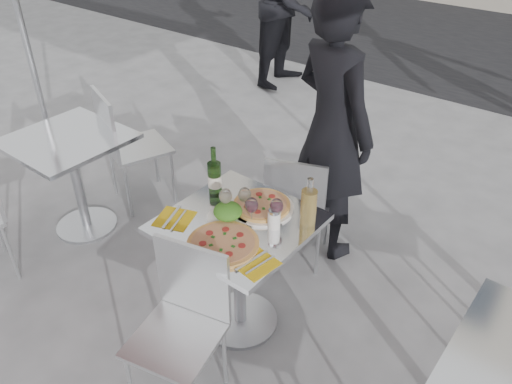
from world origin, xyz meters
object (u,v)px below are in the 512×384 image
Objects in this scene: napkin_right at (255,263)px; side_table_left at (73,165)px; carafe at (308,208)px; pizza_far at (262,206)px; sugar_shaker at (274,219)px; side_chair_lfar at (124,140)px; pedestrian_a at (290,2)px; wineglass_red_b at (277,207)px; pizza_near at (223,244)px; salad_plate at (228,213)px; woman_diner at (332,129)px; wineglass_white_b at (245,196)px; main_table at (239,252)px; chair_near at (184,315)px; wineglass_red_a at (252,206)px; wine_bottle at (215,177)px; wineglass_white_a at (226,197)px; napkin_left at (175,218)px; chair_far at (297,202)px.

side_table_left is at bearing -177.69° from napkin_right.
carafe is at bearing 5.51° from side_table_left.
pizza_far is 0.18m from sugar_shaker.
side_table_left is at bearing 107.39° from side_chair_lfar.
napkin_right is (1.75, -0.64, 0.20)m from side_chair_lfar.
side_chair_lfar is 0.49× the size of pedestrian_a.
side_table_left is 4.76× the size of wineglass_red_b.
side_chair_lfar reaches higher than pizza_near.
woman_diner is at bearing 88.23° from salad_plate.
wineglass_white_b is at bearing -153.41° from pedestrian_a.
wineglass_white_b reaches higher than sugar_shaker.
salad_plate is 2.06× the size of sugar_shaker.
pizza_near reaches higher than main_table.
chair_near reaches higher than side_table_left.
wineglass_white_b is 0.41m from napkin_right.
pizza_far is 0.30m from carafe.
chair_near is 5.43× the size of wineglass_red_a.
main_table is at bearing -99.34° from pizza_far.
pedestrian_a is 3.70m from wine_bottle.
napkin_right is at bearing -56.42° from pizza_far.
pedestrian_a is 4.23m from napkin_right.
woman_diner is 0.81m from pizza_far.
pedestrian_a is (-0.52, 3.35, 0.41)m from side_table_left.
pizza_far is 0.22m from wineglass_white_a.
wine_bottle reaches higher than wineglass_white_b.
side_chair_lfar is 4.59× the size of napkin_right.
wineglass_red_b reaches higher than side_table_left.
carafe is at bearing 55.84° from chair_near.
main_table is 2.54× the size of wine_bottle.
wineglass_white_b reaches higher than salad_plate.
wineglass_red_a is at bearing 140.25° from napkin_right.
pizza_far is 0.46m from napkin_left.
wineglass_red_b is at bearing 26.11° from salad_plate.
carafe is (0.33, -0.78, -0.02)m from woman_diner.
main_table is 0.80× the size of side_chair_lfar.
chair_far is (1.45, 0.64, -0.04)m from side_table_left.
wineglass_white_b is 1.00× the size of wineglass_red_a.
chair_near is 0.38m from pizza_near.
pedestrian_a reaches higher than carafe.
woman_diner reaches higher than wineglass_white_b.
pedestrian_a is at bearing 98.82° from side_table_left.
napkin_left is (1.21, -0.63, 0.20)m from side_chair_lfar.
pedestrian_a is at bearing 120.03° from wineglass_white_a.
wineglass_red_a is (0.01, 0.51, 0.35)m from chair_near.
woman_diner reaches higher than wineglass_red_b.
wine_bottle is at bearing 47.58° from chair_far.
wine_bottle is 0.34m from wineglass_red_a.
carafe reaches higher than pizza_far.
pedestrian_a is 3.90m from salad_plate.
wineglass_red_b is at bearing 3.32° from side_table_left.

